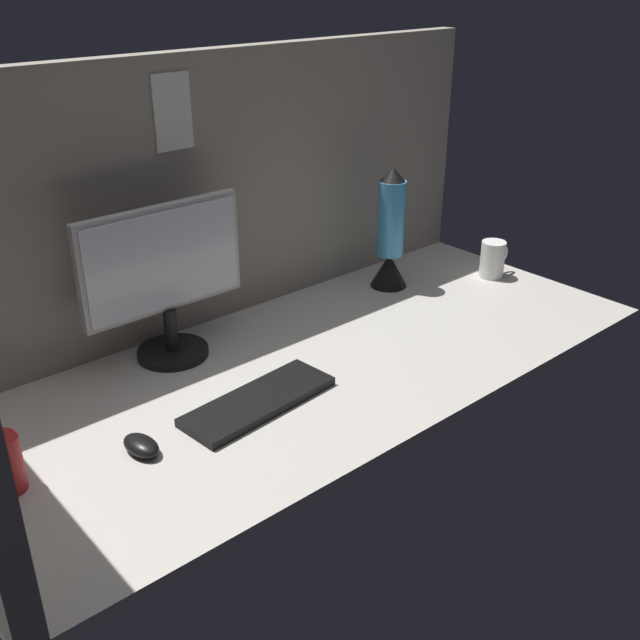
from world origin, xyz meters
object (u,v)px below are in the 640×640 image
at_px(mouse, 141,445).
at_px(mug_ceramic_white, 493,259).
at_px(lava_lamp, 390,238).
at_px(mug_red_plastic, 3,464).
at_px(keyboard, 259,401).
at_px(monitor, 164,275).

distance_m(mouse, mug_ceramic_white, 1.31).
xyz_separation_m(mug_ceramic_white, lava_lamp, (-0.30, 0.16, 0.10)).
xyz_separation_m(mouse, mug_red_plastic, (-0.25, 0.06, 0.04)).
height_order(mug_ceramic_white, lava_lamp, lava_lamp).
distance_m(mug_ceramic_white, lava_lamp, 0.36).
relative_size(keyboard, mouse, 3.85).
relative_size(monitor, keyboard, 1.16).
bearing_deg(lava_lamp, mug_ceramic_white, -28.62).
distance_m(mug_ceramic_white, mug_red_plastic, 1.55).
relative_size(keyboard, mug_red_plastic, 3.19).
xyz_separation_m(monitor, mug_ceramic_white, (1.04, -0.22, -0.16)).
height_order(keyboard, lava_lamp, lava_lamp).
height_order(keyboard, mouse, mouse).
distance_m(monitor, mug_ceramic_white, 1.07).
relative_size(mouse, mug_red_plastic, 0.83).
relative_size(monitor, mouse, 4.48).
relative_size(mug_ceramic_white, lava_lamp, 0.31).
distance_m(mug_red_plastic, lava_lamp, 1.27).
bearing_deg(keyboard, mouse, 172.23).
distance_m(keyboard, mouse, 0.29).
bearing_deg(mug_ceramic_white, monitor, 168.21).
distance_m(monitor, mouse, 0.46).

